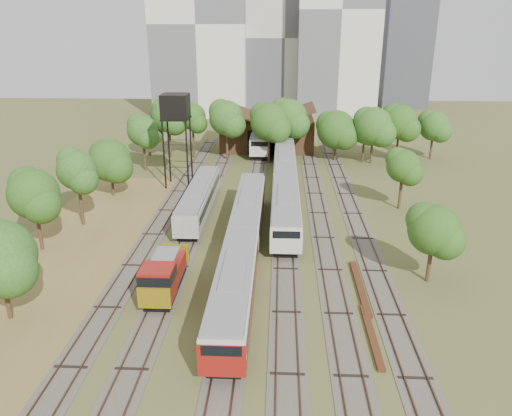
# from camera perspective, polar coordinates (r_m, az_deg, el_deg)

# --- Properties ---
(ground) EXTENTS (240.00, 240.00, 0.00)m
(ground) POSITION_cam_1_polar(r_m,az_deg,el_deg) (36.66, 0.33, -14.43)
(ground) COLOR #475123
(ground) RESTS_ON ground
(dry_grass_patch) EXTENTS (14.00, 60.00, 0.04)m
(dry_grass_patch) POSITION_cam_1_polar(r_m,az_deg,el_deg) (47.53, -21.64, -7.32)
(dry_grass_patch) COLOR brown
(dry_grass_patch) RESTS_ON ground
(tracks) EXTENTS (24.60, 80.00, 0.19)m
(tracks) POSITION_cam_1_polar(r_m,az_deg,el_deg) (58.96, 0.74, -0.46)
(tracks) COLOR #4C473D
(tracks) RESTS_ON ground
(railcar_red_set) EXTENTS (2.96, 34.58, 3.67)m
(railcar_red_set) POSITION_cam_1_polar(r_m,az_deg,el_deg) (46.07, -1.52, -4.03)
(railcar_red_set) COLOR black
(railcar_red_set) RESTS_ON ground
(railcar_green_set) EXTENTS (3.05, 52.08, 3.78)m
(railcar_green_set) POSITION_cam_1_polar(r_m,az_deg,el_deg) (70.64, 3.30, 4.69)
(railcar_green_set) COLOR black
(railcar_green_set) RESTS_ON ground
(railcar_rear) EXTENTS (3.28, 16.08, 4.06)m
(railcar_rear) POSITION_cam_1_polar(r_m,az_deg,el_deg) (88.15, 0.61, 7.95)
(railcar_rear) COLOR black
(railcar_rear) RESTS_ON ground
(shunter_locomotive) EXTENTS (2.57, 8.10, 3.37)m
(shunter_locomotive) POSITION_cam_1_polar(r_m,az_deg,el_deg) (41.48, -10.55, -7.80)
(shunter_locomotive) COLOR black
(shunter_locomotive) RESTS_ON ground
(old_grey_coach) EXTENTS (2.73, 18.00, 3.37)m
(old_grey_coach) POSITION_cam_1_polar(r_m,az_deg,el_deg) (58.28, -6.51, 1.04)
(old_grey_coach) COLOR black
(old_grey_coach) RESTS_ON ground
(water_tower) EXTENTS (3.60, 3.60, 12.43)m
(water_tower) POSITION_cam_1_polar(r_m,az_deg,el_deg) (67.44, -9.20, 11.11)
(water_tower) COLOR black
(water_tower) RESTS_ON ground
(rail_pile_near) EXTENTS (0.52, 7.85, 0.26)m
(rail_pile_near) POSITION_cam_1_polar(r_m,az_deg,el_deg) (37.44, 13.06, -13.97)
(rail_pile_near) COLOR #4F2A16
(rail_pile_near) RESTS_ON ground
(rail_pile_far) EXTENTS (0.57, 9.19, 0.30)m
(rail_pile_far) POSITION_cam_1_polar(r_m,az_deg,el_deg) (43.26, 11.81, -8.83)
(rail_pile_far) COLOR #4F2A16
(rail_pile_far) RESTS_ON ground
(maintenance_shed) EXTENTS (16.45, 11.55, 7.58)m
(maintenance_shed) POSITION_cam_1_polar(r_m,az_deg,el_deg) (89.95, 1.31, 8.69)
(maintenance_shed) COLOR #382214
(maintenance_shed) RESTS_ON ground
(tree_band_left) EXTENTS (8.20, 64.27, 8.40)m
(tree_band_left) POSITION_cam_1_polar(r_m,az_deg,el_deg) (57.64, -19.01, 3.42)
(tree_band_left) COLOR #382616
(tree_band_left) RESTS_ON ground
(tree_band_far) EXTENTS (48.36, 9.32, 9.71)m
(tree_band_far) POSITION_cam_1_polar(r_m,az_deg,el_deg) (81.13, 5.21, 9.75)
(tree_band_far) COLOR #382616
(tree_band_far) RESTS_ON ground
(tree_band_right) EXTENTS (5.64, 43.94, 7.27)m
(tree_band_right) POSITION_cam_1_polar(r_m,az_deg,el_deg) (60.28, 15.70, 4.20)
(tree_band_right) COLOR #382616
(tree_band_right) RESTS_ON ground
(tower_left) EXTENTS (22.00, 16.00, 42.00)m
(tower_left) POSITION_cam_1_polar(r_m,az_deg,el_deg) (126.62, -6.35, 20.15)
(tower_left) COLOR beige
(tower_left) RESTS_ON ground
(tower_centre) EXTENTS (20.00, 18.00, 36.00)m
(tower_centre) POSITION_cam_1_polar(r_m,az_deg,el_deg) (130.18, 3.30, 18.91)
(tower_centre) COLOR #B8B7A7
(tower_centre) RESTS_ON ground
(tower_right) EXTENTS (18.00, 16.00, 48.00)m
(tower_right) POSITION_cam_1_polar(r_m,az_deg,el_deg) (122.85, 9.40, 21.42)
(tower_right) COLOR beige
(tower_right) RESTS_ON ground
(tower_far_right) EXTENTS (12.00, 12.00, 28.00)m
(tower_far_right) POSITION_cam_1_polar(r_m,az_deg,el_deg) (144.08, 16.64, 16.67)
(tower_far_right) COLOR #3F4147
(tower_far_right) RESTS_ON ground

